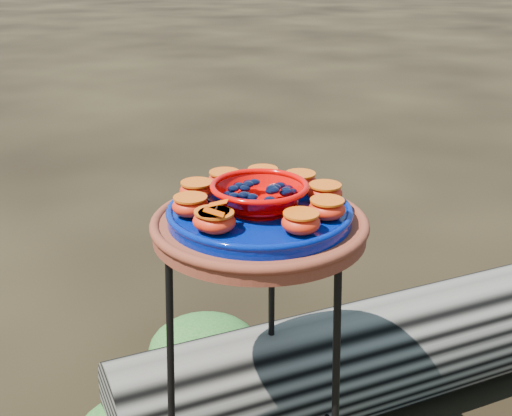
# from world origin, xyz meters

# --- Properties ---
(plant_stand) EXTENTS (0.44, 0.44, 0.70)m
(plant_stand) POSITION_xyz_m (0.00, 0.00, 0.35)
(plant_stand) COLOR black
(plant_stand) RESTS_ON ground
(terracotta_saucer) EXTENTS (0.44, 0.44, 0.04)m
(terracotta_saucer) POSITION_xyz_m (0.00, 0.00, 0.72)
(terracotta_saucer) COLOR maroon
(terracotta_saucer) RESTS_ON plant_stand
(cobalt_plate) EXTENTS (0.38, 0.38, 0.03)m
(cobalt_plate) POSITION_xyz_m (0.00, 0.00, 0.75)
(cobalt_plate) COLOR #000052
(cobalt_plate) RESTS_ON terracotta_saucer
(red_bowl) EXTENTS (0.19, 0.19, 0.05)m
(red_bowl) POSITION_xyz_m (0.00, 0.00, 0.79)
(red_bowl) COLOR #CE0301
(red_bowl) RESTS_ON cobalt_plate
(glass_gems) EXTENTS (0.15, 0.15, 0.03)m
(glass_gems) POSITION_xyz_m (0.00, 0.00, 0.83)
(glass_gems) COLOR black
(glass_gems) RESTS_ON red_bowl
(orange_half_0) EXTENTS (0.07, 0.07, 0.04)m
(orange_half_0) POSITION_xyz_m (-0.06, -0.13, 0.78)
(orange_half_0) COLOR red
(orange_half_0) RESTS_ON cobalt_plate
(orange_half_1) EXTENTS (0.07, 0.07, 0.04)m
(orange_half_1) POSITION_xyz_m (0.10, -0.11, 0.78)
(orange_half_1) COLOR red
(orange_half_1) RESTS_ON cobalt_plate
(orange_half_2) EXTENTS (0.07, 0.07, 0.04)m
(orange_half_2) POSITION_xyz_m (0.14, -0.03, 0.78)
(orange_half_2) COLOR red
(orange_half_2) RESTS_ON cobalt_plate
(orange_half_3) EXTENTS (0.07, 0.07, 0.04)m
(orange_half_3) POSITION_xyz_m (0.13, 0.06, 0.78)
(orange_half_3) COLOR red
(orange_half_3) RESTS_ON cobalt_plate
(orange_half_4) EXTENTS (0.07, 0.07, 0.04)m
(orange_half_4) POSITION_xyz_m (0.07, 0.12, 0.78)
(orange_half_4) COLOR red
(orange_half_4) RESTS_ON cobalt_plate
(orange_half_5) EXTENTS (0.07, 0.07, 0.04)m
(orange_half_5) POSITION_xyz_m (-0.01, 0.14, 0.78)
(orange_half_5) COLOR red
(orange_half_5) RESTS_ON cobalt_plate
(orange_half_6) EXTENTS (0.07, 0.07, 0.04)m
(orange_half_6) POSITION_xyz_m (-0.10, 0.11, 0.78)
(orange_half_6) COLOR red
(orange_half_6) RESTS_ON cobalt_plate
(orange_half_7) EXTENTS (0.07, 0.07, 0.04)m
(orange_half_7) POSITION_xyz_m (-0.14, 0.03, 0.78)
(orange_half_7) COLOR red
(orange_half_7) RESTS_ON cobalt_plate
(orange_half_8) EXTENTS (0.07, 0.07, 0.04)m
(orange_half_8) POSITION_xyz_m (-0.13, -0.06, 0.78)
(orange_half_8) COLOR red
(orange_half_8) RESTS_ON cobalt_plate
(orange_half_9) EXTENTS (0.07, 0.07, 0.04)m
(orange_half_9) POSITION_xyz_m (-0.07, -0.12, 0.78)
(orange_half_9) COLOR red
(orange_half_9) RESTS_ON cobalt_plate
(butterfly) EXTENTS (0.08, 0.05, 0.01)m
(butterfly) POSITION_xyz_m (-0.06, -0.13, 0.81)
(butterfly) COLOR #DC3F00
(butterfly) RESTS_ON orange_half_0
(driftwood_log) EXTENTS (1.70, 1.32, 0.33)m
(driftwood_log) POSITION_xyz_m (0.36, 0.45, 0.16)
(driftwood_log) COLOR black
(driftwood_log) RESTS_ON ground
(foliage_back) EXTENTS (0.35, 0.35, 0.18)m
(foliage_back) POSITION_xyz_m (-0.25, 0.46, 0.09)
(foliage_back) COLOR #1A4A13
(foliage_back) RESTS_ON ground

